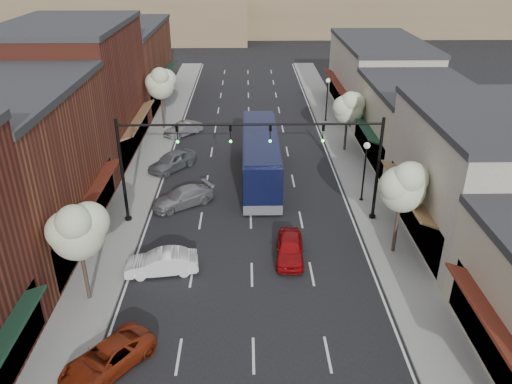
{
  "coord_description": "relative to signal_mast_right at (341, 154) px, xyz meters",
  "views": [
    {
      "loc": [
        -0.2,
        -20.46,
        16.34
      ],
      "look_at": [
        0.34,
        7.75,
        2.2
      ],
      "focal_mm": 35.0,
      "sensor_mm": 36.0,
      "label": 1
    }
  ],
  "objects": [
    {
      "name": "ground",
      "position": [
        -5.62,
        -8.0,
        -4.62
      ],
      "size": [
        160.0,
        160.0,
        0.0
      ],
      "primitive_type": "plane",
      "color": "black",
      "rests_on": "ground"
    },
    {
      "name": "sidewalk_left",
      "position": [
        -14.02,
        10.5,
        -4.55
      ],
      "size": [
        2.8,
        73.0,
        0.15
      ],
      "primitive_type": "cube",
      "color": "gray",
      "rests_on": "ground"
    },
    {
      "name": "sidewalk_right",
      "position": [
        2.78,
        10.5,
        -4.55
      ],
      "size": [
        2.8,
        73.0,
        0.15
      ],
      "primitive_type": "cube",
      "color": "gray",
      "rests_on": "ground"
    },
    {
      "name": "curb_left",
      "position": [
        -12.62,
        10.5,
        -4.55
      ],
      "size": [
        0.25,
        73.0,
        0.17
      ],
      "primitive_type": "cube",
      "color": "gray",
      "rests_on": "ground"
    },
    {
      "name": "curb_right",
      "position": [
        1.38,
        10.5,
        -4.55
      ],
      "size": [
        0.25,
        73.0,
        0.17
      ],
      "primitive_type": "cube",
      "color": "gray",
      "rests_on": "ground"
    },
    {
      "name": "bldg_left_midnear",
      "position": [
        -19.85,
        -2.0,
        0.03
      ],
      "size": [
        10.14,
        14.1,
        9.4
      ],
      "color": "brown",
      "rests_on": "ground"
    },
    {
      "name": "bldg_left_midfar",
      "position": [
        -19.86,
        12.0,
        0.78
      ],
      "size": [
        10.14,
        14.1,
        10.9
      ],
      "color": "maroon",
      "rests_on": "ground"
    },
    {
      "name": "bldg_left_far",
      "position": [
        -19.84,
        28.0,
        -0.46
      ],
      "size": [
        10.14,
        18.1,
        8.4
      ],
      "color": "brown",
      "rests_on": "ground"
    },
    {
      "name": "bldg_right_midnear",
      "position": [
        8.1,
        -2.0,
        -0.72
      ],
      "size": [
        9.14,
        12.1,
        7.9
      ],
      "color": "#BBAEA1",
      "rests_on": "ground"
    },
    {
      "name": "bldg_right_midfar",
      "position": [
        8.08,
        10.0,
        -1.46
      ],
      "size": [
        9.14,
        12.1,
        6.4
      ],
      "color": "#B8AC92",
      "rests_on": "ground"
    },
    {
      "name": "bldg_right_far",
      "position": [
        8.09,
        24.0,
        -0.96
      ],
      "size": [
        9.14,
        16.1,
        7.4
      ],
      "color": "#BBAEA1",
      "rests_on": "ground"
    },
    {
      "name": "hill_near",
      "position": [
        -30.62,
        70.0,
        -0.62
      ],
      "size": [
        50.0,
        20.0,
        8.0
      ],
      "primitive_type": "cube",
      "color": "#7A6647",
      "rests_on": "ground"
    },
    {
      "name": "signal_mast_right",
      "position": [
        0.0,
        0.0,
        0.0
      ],
      "size": [
        8.22,
        0.46,
        7.0
      ],
      "color": "black",
      "rests_on": "ground"
    },
    {
      "name": "signal_mast_left",
      "position": [
        -11.24,
        0.0,
        0.0
      ],
      "size": [
        8.22,
        0.46,
        7.0
      ],
      "color": "black",
      "rests_on": "ground"
    },
    {
      "name": "tree_right_near",
      "position": [
        2.73,
        -4.05,
        -0.17
      ],
      "size": [
        2.85,
        2.65,
        5.95
      ],
      "color": "#47382B",
      "rests_on": "ground"
    },
    {
      "name": "tree_right_far",
      "position": [
        2.73,
        11.95,
        -0.63
      ],
      "size": [
        2.85,
        2.65,
        5.43
      ],
      "color": "#47382B",
      "rests_on": "ground"
    },
    {
      "name": "tree_left_near",
      "position": [
        -13.87,
        -8.05,
        -0.4
      ],
      "size": [
        2.85,
        2.65,
        5.69
      ],
      "color": "#47382B",
      "rests_on": "ground"
    },
    {
      "name": "tree_left_far",
      "position": [
        -13.87,
        17.95,
        -0.02
      ],
      "size": [
        2.85,
        2.65,
        6.13
      ],
      "color": "#47382B",
      "rests_on": "ground"
    },
    {
      "name": "lamp_post_near",
      "position": [
        2.18,
        2.5,
        -1.62
      ],
      "size": [
        0.44,
        0.44,
        4.44
      ],
      "color": "black",
      "rests_on": "ground"
    },
    {
      "name": "lamp_post_far",
      "position": [
        2.18,
        20.0,
        -1.62
      ],
      "size": [
        0.44,
        0.44,
        4.44
      ],
      "color": "black",
      "rests_on": "ground"
    },
    {
      "name": "coach_bus",
      "position": [
        -4.82,
        6.3,
        -2.71
      ],
      "size": [
        2.69,
        12.0,
        3.67
      ],
      "rotation": [
        0.0,
        0.0,
        0.0
      ],
      "color": "black",
      "rests_on": "ground"
    },
    {
      "name": "red_hatchback",
      "position": [
        -3.43,
        -4.4,
        -3.96
      ],
      "size": [
        1.83,
        3.99,
        1.32
      ],
      "primitive_type": "imported",
      "rotation": [
        0.0,
        0.0,
        -0.07
      ],
      "color": "#9B0B0D",
      "rests_on": "ground"
    },
    {
      "name": "parked_car_a",
      "position": [
        -11.82,
        -12.64,
        -4.03
      ],
      "size": [
        4.16,
        4.54,
        1.18
      ],
      "primitive_type": "imported",
      "rotation": [
        0.0,
        0.0,
        -0.67
      ],
      "color": "maroon",
      "rests_on": "ground"
    },
    {
      "name": "parked_car_b",
      "position": [
        -10.57,
        -5.69,
        -3.97
      ],
      "size": [
        4.12,
        1.88,
        1.31
      ],
      "primitive_type": "imported",
      "rotation": [
        0.0,
        0.0,
        -1.44
      ],
      "color": "white",
      "rests_on": "ground"
    },
    {
      "name": "parked_car_c",
      "position": [
        -10.3,
        2.17,
        -3.99
      ],
      "size": [
        4.64,
        3.92,
        1.27
      ],
      "primitive_type": "imported",
      "rotation": [
        0.0,
        0.0,
        -0.98
      ],
      "color": "#929397",
      "rests_on": "ground"
    },
    {
      "name": "parked_car_d",
      "position": [
        -11.82,
        8.37,
        -3.89
      ],
      "size": [
        3.98,
        4.49,
        1.47
      ],
      "primitive_type": "imported",
      "rotation": [
        0.0,
        0.0,
        -0.65
      ],
      "color": "slate",
      "rests_on": "ground"
    },
    {
      "name": "parked_car_e",
      "position": [
        -11.82,
        16.23,
        -3.99
      ],
      "size": [
        3.59,
        3.68,
        1.26
      ],
      "primitive_type": "imported",
      "rotation": [
        0.0,
        0.0,
        -0.76
      ],
      "color": "gray",
      "rests_on": "ground"
    }
  ]
}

